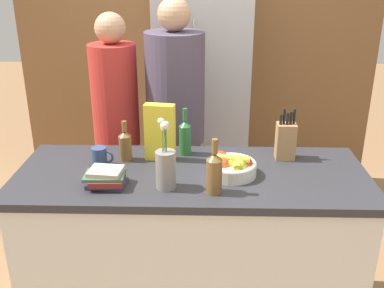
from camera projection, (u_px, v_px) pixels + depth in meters
The scene contains 14 objects.
kitchen_island at pixel (192, 247), 2.45m from camera, with size 1.79×0.70×0.90m.
back_wall_wood at pixel (197, 39), 3.76m from camera, with size 2.99×0.12×2.60m.
refrigerator at pixel (202, 93), 3.56m from camera, with size 0.71×0.62×1.85m.
fruit_bowl at pixel (232, 166), 2.23m from camera, with size 0.25×0.25×0.11m.
knife_block at pixel (286, 140), 2.40m from camera, with size 0.10×0.09×0.28m.
flower_vase at pixel (166, 166), 2.08m from camera, with size 0.10×0.10×0.35m.
cereal_box at pixel (160, 132), 2.37m from camera, with size 0.17×0.08×0.31m.
coffee_mug at pixel (100, 156), 2.34m from camera, with size 0.12×0.08×0.10m.
book_stack at pixel (106, 178), 2.12m from camera, with size 0.20×0.16×0.09m.
bottle_oil at pixel (125, 145), 2.39m from camera, with size 0.07×0.07×0.22m.
bottle_vinegar at pixel (214, 172), 2.04m from camera, with size 0.07×0.07×0.27m.
bottle_wine at pixel (185, 136), 2.46m from camera, with size 0.07×0.07×0.26m.
person_at_sink at pixel (117, 124), 2.91m from camera, with size 0.30×0.30×1.62m.
person_in_blue at pixel (176, 120), 2.87m from camera, with size 0.37×0.37×1.71m.
Camera 1 is at (0.06, -2.05, 1.89)m, focal length 42.00 mm.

